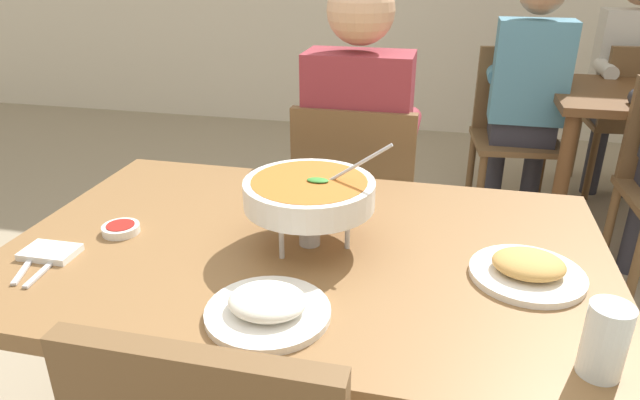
{
  "coord_description": "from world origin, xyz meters",
  "views": [
    {
      "loc": [
        0.3,
        -1.14,
        1.38
      ],
      "look_at": [
        0.0,
        0.15,
        0.79
      ],
      "focal_mm": 31.71,
      "sensor_mm": 36.0,
      "label": 1
    }
  ],
  "objects_px": {
    "dining_table_main": "(306,281)",
    "diner_main": "(359,143)",
    "drink_glass": "(604,344)",
    "patron_bg_right": "(628,69)",
    "chair_bg_middle": "(515,123)",
    "rice_plate": "(266,307)",
    "patron_bg_middle": "(528,85)",
    "sauce_dish": "(121,229)",
    "chair_bg_right": "(631,113)",
    "appetizer_plate": "(528,269)",
    "chair_diner_main": "(356,206)",
    "curry_bowl": "(309,194)"
  },
  "relations": [
    {
      "from": "curry_bowl",
      "to": "rice_plate",
      "type": "xyz_separation_m",
      "value": [
        -0.01,
        -0.3,
        -0.11
      ]
    },
    {
      "from": "chair_diner_main",
      "to": "curry_bowl",
      "type": "height_order",
      "value": "curry_bowl"
    },
    {
      "from": "curry_bowl",
      "to": "patron_bg_right",
      "type": "bearing_deg",
      "value": 62.31
    },
    {
      "from": "curry_bowl",
      "to": "sauce_dish",
      "type": "xyz_separation_m",
      "value": [
        -0.46,
        -0.05,
        -0.12
      ]
    },
    {
      "from": "chair_bg_middle",
      "to": "chair_bg_right",
      "type": "distance_m",
      "value": 0.76
    },
    {
      "from": "appetizer_plate",
      "to": "chair_bg_right",
      "type": "distance_m",
      "value": 2.55
    },
    {
      "from": "dining_table_main",
      "to": "drink_glass",
      "type": "distance_m",
      "value": 0.68
    },
    {
      "from": "patron_bg_middle",
      "to": "chair_diner_main",
      "type": "bearing_deg",
      "value": -120.81
    },
    {
      "from": "chair_diner_main",
      "to": "sauce_dish",
      "type": "xyz_separation_m",
      "value": [
        -0.46,
        -0.78,
        0.24
      ]
    },
    {
      "from": "sauce_dish",
      "to": "drink_glass",
      "type": "bearing_deg",
      "value": -14.92
    },
    {
      "from": "diner_main",
      "to": "chair_bg_right",
      "type": "relative_size",
      "value": 1.46
    },
    {
      "from": "dining_table_main",
      "to": "appetizer_plate",
      "type": "xyz_separation_m",
      "value": [
        0.49,
        -0.04,
        0.12
      ]
    },
    {
      "from": "drink_glass",
      "to": "patron_bg_right",
      "type": "height_order",
      "value": "patron_bg_right"
    },
    {
      "from": "drink_glass",
      "to": "chair_bg_right",
      "type": "relative_size",
      "value": 0.14
    },
    {
      "from": "sauce_dish",
      "to": "chair_bg_right",
      "type": "xyz_separation_m",
      "value": [
        1.79,
        2.41,
        -0.24
      ]
    },
    {
      "from": "dining_table_main",
      "to": "chair_bg_right",
      "type": "relative_size",
      "value": 1.54
    },
    {
      "from": "rice_plate",
      "to": "sauce_dish",
      "type": "relative_size",
      "value": 2.67
    },
    {
      "from": "chair_bg_right",
      "to": "chair_diner_main",
      "type": "bearing_deg",
      "value": -129.31
    },
    {
      "from": "chair_bg_middle",
      "to": "dining_table_main",
      "type": "bearing_deg",
      "value": -108.29
    },
    {
      "from": "dining_table_main",
      "to": "chair_diner_main",
      "type": "distance_m",
      "value": 0.75
    },
    {
      "from": "chair_bg_right",
      "to": "dining_table_main",
      "type": "bearing_deg",
      "value": -119.41
    },
    {
      "from": "diner_main",
      "to": "patron_bg_right",
      "type": "height_order",
      "value": "same"
    },
    {
      "from": "sauce_dish",
      "to": "chair_bg_middle",
      "type": "relative_size",
      "value": 0.1
    },
    {
      "from": "diner_main",
      "to": "patron_bg_middle",
      "type": "distance_m",
      "value": 1.31
    },
    {
      "from": "dining_table_main",
      "to": "patron_bg_middle",
      "type": "distance_m",
      "value": 2.01
    },
    {
      "from": "patron_bg_right",
      "to": "sauce_dish",
      "type": "bearing_deg",
      "value": -125.02
    },
    {
      "from": "chair_bg_right",
      "to": "curry_bowl",
      "type": "bearing_deg",
      "value": -119.32
    },
    {
      "from": "rice_plate",
      "to": "drink_glass",
      "type": "xyz_separation_m",
      "value": [
        0.58,
        -0.03,
        0.04
      ]
    },
    {
      "from": "appetizer_plate",
      "to": "drink_glass",
      "type": "height_order",
      "value": "drink_glass"
    },
    {
      "from": "diner_main",
      "to": "appetizer_plate",
      "type": "height_order",
      "value": "diner_main"
    },
    {
      "from": "dining_table_main",
      "to": "diner_main",
      "type": "relative_size",
      "value": 1.06
    },
    {
      "from": "appetizer_plate",
      "to": "chair_bg_right",
      "type": "xyz_separation_m",
      "value": [
        0.84,
        2.4,
        -0.25
      ]
    },
    {
      "from": "dining_table_main",
      "to": "patron_bg_middle",
      "type": "bearing_deg",
      "value": 70.04
    },
    {
      "from": "chair_bg_right",
      "to": "patron_bg_right",
      "type": "height_order",
      "value": "patron_bg_right"
    },
    {
      "from": "appetizer_plate",
      "to": "chair_bg_right",
      "type": "relative_size",
      "value": 0.27
    },
    {
      "from": "chair_diner_main",
      "to": "chair_bg_middle",
      "type": "bearing_deg",
      "value": 62.39
    },
    {
      "from": "rice_plate",
      "to": "patron_bg_middle",
      "type": "height_order",
      "value": "patron_bg_middle"
    },
    {
      "from": "rice_plate",
      "to": "patron_bg_middle",
      "type": "bearing_deg",
      "value": 72.45
    },
    {
      "from": "rice_plate",
      "to": "drink_glass",
      "type": "height_order",
      "value": "drink_glass"
    },
    {
      "from": "appetizer_plate",
      "to": "patron_bg_middle",
      "type": "relative_size",
      "value": 0.18
    },
    {
      "from": "drink_glass",
      "to": "patron_bg_right",
      "type": "relative_size",
      "value": 0.1
    },
    {
      "from": "curry_bowl",
      "to": "appetizer_plate",
      "type": "distance_m",
      "value": 0.5
    },
    {
      "from": "curry_bowl",
      "to": "patron_bg_middle",
      "type": "relative_size",
      "value": 0.25
    },
    {
      "from": "diner_main",
      "to": "appetizer_plate",
      "type": "xyz_separation_m",
      "value": [
        0.49,
        -0.8,
        0.02
      ]
    },
    {
      "from": "sauce_dish",
      "to": "dining_table_main",
      "type": "bearing_deg",
      "value": 5.37
    },
    {
      "from": "dining_table_main",
      "to": "patron_bg_right",
      "type": "bearing_deg",
      "value": 62.22
    },
    {
      "from": "rice_plate",
      "to": "chair_bg_right",
      "type": "distance_m",
      "value": 2.98
    },
    {
      "from": "drink_glass",
      "to": "patron_bg_middle",
      "type": "bearing_deg",
      "value": 87.21
    },
    {
      "from": "chair_bg_middle",
      "to": "patron_bg_right",
      "type": "height_order",
      "value": "patron_bg_right"
    },
    {
      "from": "sauce_dish",
      "to": "chair_diner_main",
      "type": "bearing_deg",
      "value": 59.63
    }
  ]
}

